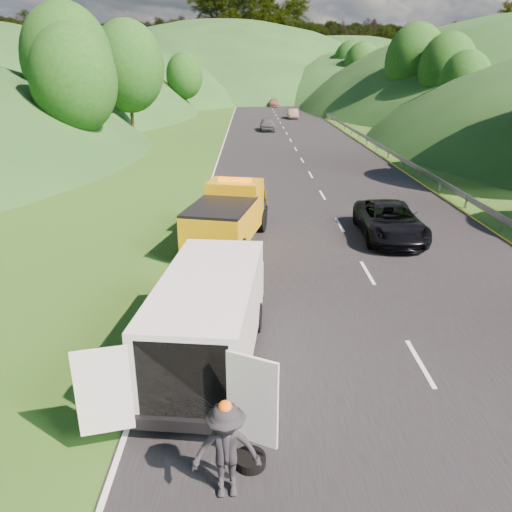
{
  "coord_description": "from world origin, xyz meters",
  "views": [
    {
      "loc": [
        -1.33,
        -12.86,
        7.05
      ],
      "look_at": [
        -1.12,
        2.4,
        1.3
      ],
      "focal_mm": 35.0,
      "sensor_mm": 36.0,
      "label": 1
    }
  ],
  "objects_px": {
    "worker": "(227,494)",
    "suitcase": "(164,308)",
    "spare_tire": "(250,465)",
    "white_van": "(210,314)",
    "child": "(220,342)",
    "tow_truck": "(229,215)",
    "passing_suv": "(388,238)",
    "woman": "(183,311)"
  },
  "relations": [
    {
      "from": "child",
      "to": "spare_tire",
      "type": "bearing_deg",
      "value": -35.72
    },
    {
      "from": "white_van",
      "to": "worker",
      "type": "height_order",
      "value": "white_van"
    },
    {
      "from": "tow_truck",
      "to": "passing_suv",
      "type": "height_order",
      "value": "tow_truck"
    },
    {
      "from": "woman",
      "to": "worker",
      "type": "distance_m",
      "value": 7.33
    },
    {
      "from": "tow_truck",
      "to": "suitcase",
      "type": "bearing_deg",
      "value": -91.78
    },
    {
      "from": "worker",
      "to": "passing_suv",
      "type": "bearing_deg",
      "value": 60.57
    },
    {
      "from": "worker",
      "to": "spare_tire",
      "type": "relative_size",
      "value": 3.11
    },
    {
      "from": "worker",
      "to": "spare_tire",
      "type": "distance_m",
      "value": 0.79
    },
    {
      "from": "worker",
      "to": "suitcase",
      "type": "height_order",
      "value": "worker"
    },
    {
      "from": "white_van",
      "to": "spare_tire",
      "type": "xyz_separation_m",
      "value": [
        0.98,
        -3.57,
        -1.37
      ]
    },
    {
      "from": "white_van",
      "to": "spare_tire",
      "type": "bearing_deg",
      "value": -68.56
    },
    {
      "from": "woman",
      "to": "child",
      "type": "distance_m",
      "value": 2.3
    },
    {
      "from": "worker",
      "to": "spare_tire",
      "type": "xyz_separation_m",
      "value": [
        0.41,
        0.68,
        0.0
      ]
    },
    {
      "from": "worker",
      "to": "passing_suv",
      "type": "relative_size",
      "value": 0.34
    },
    {
      "from": "child",
      "to": "worker",
      "type": "xyz_separation_m",
      "value": [
        0.4,
        -5.21,
        0.0
      ]
    },
    {
      "from": "white_van",
      "to": "child",
      "type": "relative_size",
      "value": 6.45
    },
    {
      "from": "suitcase",
      "to": "passing_suv",
      "type": "bearing_deg",
      "value": 40.09
    },
    {
      "from": "tow_truck",
      "to": "white_van",
      "type": "xyz_separation_m",
      "value": [
        -0.1,
        -9.18,
        0.08
      ]
    },
    {
      "from": "worker",
      "to": "suitcase",
      "type": "xyz_separation_m",
      "value": [
        -2.19,
        6.78,
        0.29
      ]
    },
    {
      "from": "tow_truck",
      "to": "passing_suv",
      "type": "distance_m",
      "value": 7.21
    },
    {
      "from": "child",
      "to": "spare_tire",
      "type": "height_order",
      "value": "child"
    },
    {
      "from": "white_van",
      "to": "passing_suv",
      "type": "relative_size",
      "value": 1.3
    },
    {
      "from": "spare_tire",
      "to": "white_van",
      "type": "bearing_deg",
      "value": 105.31
    },
    {
      "from": "white_van",
      "to": "child",
      "type": "xyz_separation_m",
      "value": [
        0.16,
        0.97,
        -1.37
      ]
    },
    {
      "from": "tow_truck",
      "to": "passing_suv",
      "type": "relative_size",
      "value": 1.19
    },
    {
      "from": "spare_tire",
      "to": "passing_suv",
      "type": "height_order",
      "value": "passing_suv"
    },
    {
      "from": "child",
      "to": "suitcase",
      "type": "relative_size",
      "value": 1.93
    },
    {
      "from": "white_van",
      "to": "tow_truck",
      "type": "bearing_deg",
      "value": 95.5
    },
    {
      "from": "tow_truck",
      "to": "white_van",
      "type": "distance_m",
      "value": 9.18
    },
    {
      "from": "suitcase",
      "to": "child",
      "type": "bearing_deg",
      "value": -41.32
    },
    {
      "from": "tow_truck",
      "to": "child",
      "type": "relative_size",
      "value": 5.88
    },
    {
      "from": "worker",
      "to": "suitcase",
      "type": "distance_m",
      "value": 7.13
    },
    {
      "from": "white_van",
      "to": "woman",
      "type": "bearing_deg",
      "value": 116.96
    },
    {
      "from": "woman",
      "to": "tow_truck",
      "type": "bearing_deg",
      "value": 1.84
    },
    {
      "from": "white_van",
      "to": "woman",
      "type": "height_order",
      "value": "white_van"
    },
    {
      "from": "woman",
      "to": "suitcase",
      "type": "xyz_separation_m",
      "value": [
        -0.52,
        -0.36,
        0.29
      ]
    },
    {
      "from": "passing_suv",
      "to": "suitcase",
      "type": "bearing_deg",
      "value": -137.97
    },
    {
      "from": "child",
      "to": "tow_truck",
      "type": "bearing_deg",
      "value": 134.54
    },
    {
      "from": "white_van",
      "to": "passing_suv",
      "type": "distance_m",
      "value": 12.32
    },
    {
      "from": "woman",
      "to": "passing_suv",
      "type": "height_order",
      "value": "passing_suv"
    },
    {
      "from": "child",
      "to": "spare_tire",
      "type": "distance_m",
      "value": 4.61
    },
    {
      "from": "worker",
      "to": "suitcase",
      "type": "relative_size",
      "value": 3.26
    }
  ]
}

